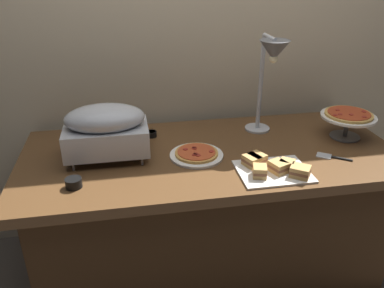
{
  "coord_description": "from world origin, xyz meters",
  "views": [
    {
      "loc": [
        -0.41,
        -1.72,
        1.66
      ],
      "look_at": [
        -0.1,
        0.0,
        0.81
      ],
      "focal_mm": 36.51,
      "sensor_mm": 36.0,
      "label": 1
    }
  ],
  "objects_px": {
    "pizza_plate_center": "(348,118)",
    "sandwich_platter": "(273,168)",
    "sauce_cup_near": "(74,183)",
    "heat_lamp": "(271,61)",
    "sauce_cup_far": "(151,134)",
    "serving_spatula": "(332,157)",
    "pizza_plate_front": "(196,154)",
    "chafing_dish": "(106,129)"
  },
  "relations": [
    {
      "from": "pizza_plate_center",
      "to": "sandwich_platter",
      "type": "xyz_separation_m",
      "value": [
        -0.53,
        -0.3,
        -0.09
      ]
    },
    {
      "from": "sandwich_platter",
      "to": "sauce_cup_near",
      "type": "xyz_separation_m",
      "value": [
        -0.88,
        0.03,
        -0.0
      ]
    },
    {
      "from": "heat_lamp",
      "to": "pizza_plate_center",
      "type": "distance_m",
      "value": 0.54
    },
    {
      "from": "pizza_plate_center",
      "to": "sauce_cup_far",
      "type": "distance_m",
      "value": 1.07
    },
    {
      "from": "sauce_cup_near",
      "to": "serving_spatula",
      "type": "relative_size",
      "value": 0.45
    },
    {
      "from": "heat_lamp",
      "to": "pizza_plate_center",
      "type": "bearing_deg",
      "value": -8.57
    },
    {
      "from": "pizza_plate_front",
      "to": "sauce_cup_far",
      "type": "height_order",
      "value": "same"
    },
    {
      "from": "pizza_plate_center",
      "to": "sauce_cup_near",
      "type": "height_order",
      "value": "pizza_plate_center"
    },
    {
      "from": "heat_lamp",
      "to": "sandwich_platter",
      "type": "xyz_separation_m",
      "value": [
        -0.09,
        -0.36,
        -0.4
      ]
    },
    {
      "from": "pizza_plate_front",
      "to": "pizza_plate_center",
      "type": "height_order",
      "value": "pizza_plate_center"
    },
    {
      "from": "sandwich_platter",
      "to": "sauce_cup_near",
      "type": "distance_m",
      "value": 0.88
    },
    {
      "from": "pizza_plate_front",
      "to": "sandwich_platter",
      "type": "relative_size",
      "value": 0.82
    },
    {
      "from": "pizza_plate_front",
      "to": "pizza_plate_center",
      "type": "xyz_separation_m",
      "value": [
        0.84,
        0.08,
        0.1
      ]
    },
    {
      "from": "sandwich_platter",
      "to": "serving_spatula",
      "type": "bearing_deg",
      "value": 13.83
    },
    {
      "from": "heat_lamp",
      "to": "sandwich_platter",
      "type": "height_order",
      "value": "heat_lamp"
    },
    {
      "from": "pizza_plate_center",
      "to": "sauce_cup_near",
      "type": "xyz_separation_m",
      "value": [
        -1.42,
        -0.27,
        -0.09
      ]
    },
    {
      "from": "sauce_cup_near",
      "to": "sauce_cup_far",
      "type": "bearing_deg",
      "value": 51.29
    },
    {
      "from": "pizza_plate_center",
      "to": "sauce_cup_far",
      "type": "height_order",
      "value": "pizza_plate_center"
    },
    {
      "from": "sauce_cup_near",
      "to": "serving_spatula",
      "type": "xyz_separation_m",
      "value": [
        1.23,
        0.06,
        -0.02
      ]
    },
    {
      "from": "heat_lamp",
      "to": "pizza_plate_front",
      "type": "xyz_separation_m",
      "value": [
        -0.4,
        -0.15,
        -0.41
      ]
    },
    {
      "from": "sandwich_platter",
      "to": "sauce_cup_near",
      "type": "height_order",
      "value": "sandwich_platter"
    },
    {
      "from": "sandwich_platter",
      "to": "sauce_cup_far",
      "type": "relative_size",
      "value": 5.47
    },
    {
      "from": "chafing_dish",
      "to": "sandwich_platter",
      "type": "xyz_separation_m",
      "value": [
        0.74,
        -0.28,
        -0.13
      ]
    },
    {
      "from": "heat_lamp",
      "to": "sandwich_platter",
      "type": "relative_size",
      "value": 1.67
    },
    {
      "from": "pizza_plate_front",
      "to": "sandwich_platter",
      "type": "distance_m",
      "value": 0.38
    },
    {
      "from": "pizza_plate_front",
      "to": "sauce_cup_far",
      "type": "xyz_separation_m",
      "value": [
        -0.2,
        0.28,
        0.0
      ]
    },
    {
      "from": "sandwich_platter",
      "to": "serving_spatula",
      "type": "xyz_separation_m",
      "value": [
        0.34,
        0.08,
        -0.02
      ]
    },
    {
      "from": "heat_lamp",
      "to": "sauce_cup_near",
      "type": "bearing_deg",
      "value": -161.03
    },
    {
      "from": "sauce_cup_near",
      "to": "heat_lamp",
      "type": "bearing_deg",
      "value": 18.97
    },
    {
      "from": "pizza_plate_front",
      "to": "sauce_cup_near",
      "type": "xyz_separation_m",
      "value": [
        -0.57,
        -0.19,
        0.01
      ]
    },
    {
      "from": "heat_lamp",
      "to": "pizza_plate_center",
      "type": "xyz_separation_m",
      "value": [
        0.44,
        -0.07,
        -0.31
      ]
    },
    {
      "from": "pizza_plate_front",
      "to": "sandwich_platter",
      "type": "bearing_deg",
      "value": -34.73
    },
    {
      "from": "heat_lamp",
      "to": "pizza_plate_front",
      "type": "height_order",
      "value": "heat_lamp"
    },
    {
      "from": "chafing_dish",
      "to": "pizza_plate_center",
      "type": "relative_size",
      "value": 1.36
    },
    {
      "from": "pizza_plate_center",
      "to": "pizza_plate_front",
      "type": "bearing_deg",
      "value": -174.47
    },
    {
      "from": "heat_lamp",
      "to": "pizza_plate_front",
      "type": "bearing_deg",
      "value": -159.92
    },
    {
      "from": "sauce_cup_near",
      "to": "serving_spatula",
      "type": "height_order",
      "value": "sauce_cup_near"
    },
    {
      "from": "sandwich_platter",
      "to": "serving_spatula",
      "type": "relative_size",
      "value": 2.04
    },
    {
      "from": "heat_lamp",
      "to": "serving_spatula",
      "type": "relative_size",
      "value": 3.41
    },
    {
      "from": "sandwich_platter",
      "to": "serving_spatula",
      "type": "height_order",
      "value": "sandwich_platter"
    },
    {
      "from": "chafing_dish",
      "to": "pizza_plate_front",
      "type": "distance_m",
      "value": 0.46
    },
    {
      "from": "pizza_plate_front",
      "to": "sandwich_platter",
      "type": "xyz_separation_m",
      "value": [
        0.31,
        -0.22,
        0.01
      ]
    }
  ]
}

